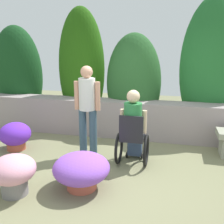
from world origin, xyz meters
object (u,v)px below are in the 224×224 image
Objects in this scene: person_in_wheelchair at (133,130)px; person_standing_companion at (87,105)px; flower_pot_terracotta_by_wall at (15,135)px; flower_pot_red_accent at (81,170)px; flower_pot_small_foreground at (13,172)px.

person_standing_companion is (-0.87, 0.16, 0.35)m from person_in_wheelchair.
person_standing_companion reaches higher than flower_pot_terracotta_by_wall.
flower_pot_red_accent is at bearing -115.79° from person_in_wheelchair.
flower_pot_small_foreground is at bearing -117.76° from person_standing_companion.
flower_pot_terracotta_by_wall is at bearing 122.54° from flower_pot_small_foreground.
flower_pot_small_foreground reaches higher than flower_pot_terracotta_by_wall.
person_standing_companion is 1.37m from flower_pot_red_accent.
flower_pot_terracotta_by_wall is 1.73m from flower_pot_small_foreground.
flower_pot_red_accent is 0.94m from flower_pot_small_foreground.
flower_pot_small_foreground is (-0.58, -1.52, -0.64)m from person_standing_companion.
flower_pot_red_accent is (0.28, -1.15, -0.69)m from person_standing_companion.
person_in_wheelchair reaches higher than flower_pot_small_foreground.
flower_pot_red_accent is (-0.59, -0.99, -0.33)m from person_in_wheelchair.
person_in_wheelchair is 1.60× the size of flower_pot_red_accent.
flower_pot_small_foreground is (0.93, -1.45, 0.04)m from flower_pot_terracotta_by_wall.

